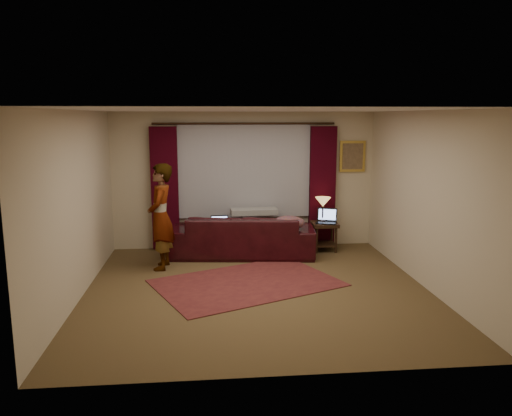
{
  "coord_description": "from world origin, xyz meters",
  "views": [
    {
      "loc": [
        -0.7,
        -6.97,
        2.52
      ],
      "look_at": [
        0.1,
        1.2,
        1.0
      ],
      "focal_mm": 35.0,
      "sensor_mm": 36.0,
      "label": 1
    }
  ],
  "objects_px": {
    "person": "(161,217)",
    "sofa": "(243,227)",
    "laptop_sofa": "(220,223)",
    "end_table": "(324,237)",
    "laptop_table": "(326,216)",
    "tiffany_lamp": "(323,210)"
  },
  "relations": [
    {
      "from": "person",
      "to": "sofa",
      "type": "bearing_deg",
      "value": 119.37
    },
    {
      "from": "sofa",
      "to": "laptop_sofa",
      "type": "bearing_deg",
      "value": 25.37
    },
    {
      "from": "end_table",
      "to": "laptop_sofa",
      "type": "bearing_deg",
      "value": -171.43
    },
    {
      "from": "laptop_sofa",
      "to": "laptop_table",
      "type": "height_order",
      "value": "laptop_table"
    },
    {
      "from": "end_table",
      "to": "laptop_table",
      "type": "xyz_separation_m",
      "value": [
        0.01,
        -0.05,
        0.41
      ]
    },
    {
      "from": "sofa",
      "to": "tiffany_lamp",
      "type": "bearing_deg",
      "value": -165.08
    },
    {
      "from": "laptop_sofa",
      "to": "laptop_table",
      "type": "bearing_deg",
      "value": 4.97
    },
    {
      "from": "sofa",
      "to": "laptop_table",
      "type": "xyz_separation_m",
      "value": [
        1.57,
        0.1,
        0.16
      ]
    },
    {
      "from": "laptop_sofa",
      "to": "person",
      "type": "xyz_separation_m",
      "value": [
        -0.99,
        -0.53,
        0.25
      ]
    },
    {
      "from": "sofa",
      "to": "person",
      "type": "bearing_deg",
      "value": 31.91
    },
    {
      "from": "laptop_sofa",
      "to": "tiffany_lamp",
      "type": "xyz_separation_m",
      "value": [
        1.95,
        0.38,
        0.14
      ]
    },
    {
      "from": "laptop_sofa",
      "to": "end_table",
      "type": "relative_size",
      "value": 0.63
    },
    {
      "from": "end_table",
      "to": "person",
      "type": "bearing_deg",
      "value": -164.39
    },
    {
      "from": "end_table",
      "to": "sofa",
      "type": "bearing_deg",
      "value": -174.41
    },
    {
      "from": "laptop_table",
      "to": "person",
      "type": "bearing_deg",
      "value": -145.08
    },
    {
      "from": "tiffany_lamp",
      "to": "laptop_table",
      "type": "distance_m",
      "value": 0.17
    },
    {
      "from": "sofa",
      "to": "person",
      "type": "xyz_separation_m",
      "value": [
        -1.41,
        -0.68,
        0.36
      ]
    },
    {
      "from": "laptop_sofa",
      "to": "person",
      "type": "relative_size",
      "value": 0.2
    },
    {
      "from": "laptop_table",
      "to": "person",
      "type": "distance_m",
      "value": 3.08
    },
    {
      "from": "tiffany_lamp",
      "to": "laptop_sofa",
      "type": "bearing_deg",
      "value": -169.01
    },
    {
      "from": "sofa",
      "to": "laptop_sofa",
      "type": "xyz_separation_m",
      "value": [
        -0.42,
        -0.15,
        0.11
      ]
    },
    {
      "from": "sofa",
      "to": "person",
      "type": "relative_size",
      "value": 1.47
    }
  ]
}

